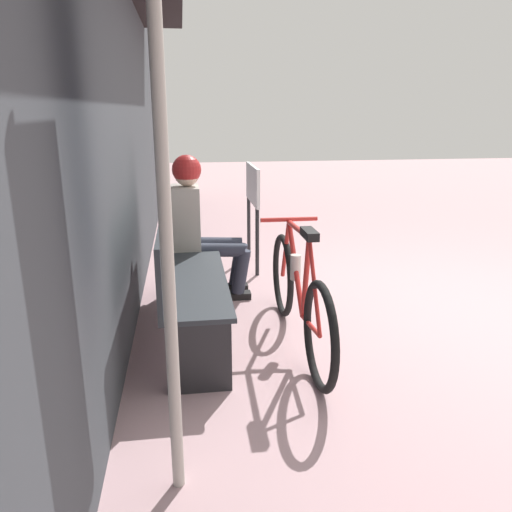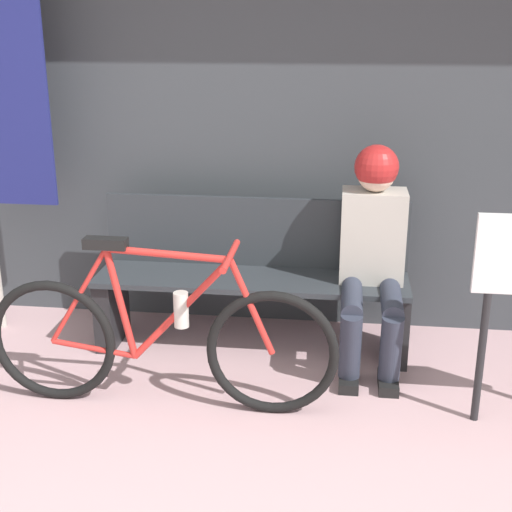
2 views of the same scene
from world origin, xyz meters
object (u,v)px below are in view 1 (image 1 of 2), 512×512
Objects in this scene: bicycle at (298,296)px; park_bench_near at (186,277)px; banner_pole at (164,166)px; person_seated at (198,218)px; signboard at (253,193)px.

park_bench_near is at bearing 64.38° from bicycle.
bicycle is at bearing -36.62° from banner_pole.
signboard is at bearing -34.87° from person_seated.
person_seated is 0.97m from signboard.
banner_pole is 2.10× the size of signboard.
park_bench_near is 1.02× the size of bicycle.
bicycle is 1.21m from person_seated.
signboard is at bearing -24.82° from park_bench_near.
banner_pole is at bearing 175.16° from person_seated.
person_seated reaches higher than bicycle.
banner_pole is (-2.05, 0.17, 0.64)m from person_seated.
banner_pole reaches higher than park_bench_near.
person_seated is 2.16m from banner_pole.
person_seated is (0.65, -0.11, 0.28)m from park_bench_near.
banner_pole is 2.99m from signboard.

